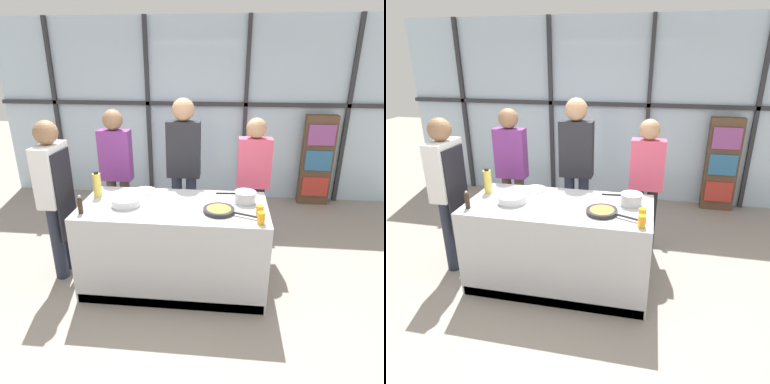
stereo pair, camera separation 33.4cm
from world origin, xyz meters
TOP-DOWN VIEW (x-y plane):
  - ground_plane at (0.00, 0.00)m, footprint 18.00×18.00m
  - back_window_wall at (0.00, 2.50)m, footprint 6.40×0.10m
  - bookshelf at (1.91, 2.32)m, footprint 0.47×0.19m
  - demo_island at (0.00, -0.00)m, footprint 1.81×0.85m
  - chef at (-1.22, 0.07)m, footprint 0.23×0.43m
  - spectator_far_left at (-0.81, 0.82)m, footprint 0.37×0.23m
  - spectator_center_left at (0.00, 0.82)m, footprint 0.39×0.25m
  - spectator_center_right at (0.81, 0.82)m, footprint 0.38×0.22m
  - frying_pan at (0.45, -0.13)m, footprint 0.50×0.29m
  - saucepan at (0.69, 0.12)m, footprint 0.39×0.21m
  - white_plate at (-0.36, 0.31)m, footprint 0.26×0.26m
  - mixing_bowl at (-0.46, -0.05)m, footprint 0.28×0.28m
  - oil_bottle at (-0.80, 0.15)m, footprint 0.08×0.08m
  - pepper_grinder at (-0.81, -0.27)m, footprint 0.05×0.05m
  - juice_glass_near at (0.80, -0.32)m, footprint 0.07×0.07m
  - juice_glass_far at (0.80, -0.18)m, footprint 0.07×0.07m

SIDE VIEW (x-z plane):
  - ground_plane at x=0.00m, z-range 0.00..0.00m
  - demo_island at x=0.00m, z-range 0.00..0.89m
  - bookshelf at x=1.91m, z-range 0.00..1.42m
  - white_plate at x=-0.36m, z-range 0.89..0.91m
  - frying_pan at x=0.45m, z-range 0.89..0.93m
  - spectator_center_right at x=0.81m, z-range 0.13..1.73m
  - mixing_bowl at x=-0.46m, z-range 0.90..0.97m
  - juice_glass_near at x=0.80m, z-range 0.89..1.00m
  - juice_glass_far at x=0.80m, z-range 0.89..1.00m
  - chef at x=-1.22m, z-range 0.12..1.79m
  - saucepan at x=0.69m, z-range 0.90..1.01m
  - pepper_grinder at x=-0.81m, z-range 0.88..1.06m
  - spectator_far_left at x=-0.81m, z-range 0.14..1.82m
  - oil_bottle at x=-0.80m, z-range 0.88..1.15m
  - spectator_center_left at x=0.00m, z-range 0.16..1.97m
  - back_window_wall at x=0.00m, z-range 0.00..2.80m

